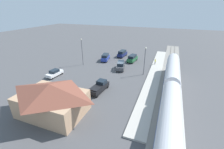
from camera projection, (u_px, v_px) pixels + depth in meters
ground_plane at (118, 70)px, 43.11m from camera, size 200.00×200.00×0.00m
railway_track at (171, 77)px, 38.49m from camera, size 4.80×70.00×0.30m
platform at (155, 74)px, 39.78m from camera, size 3.20×46.00×0.30m
passenger_train at (171, 91)px, 26.48m from camera, size 2.93×33.47×4.98m
station_building at (52, 98)px, 24.52m from camera, size 11.11×7.90×5.44m
pedestrian_on_platform at (155, 61)px, 45.92m from camera, size 0.36×0.36×1.71m
suv_green at (132, 58)px, 49.02m from camera, size 2.55×5.10×2.22m
sedan_white at (55, 73)px, 38.79m from camera, size 2.15×4.62×1.74m
suv_navy at (122, 53)px, 54.02m from camera, size 2.45×5.07×2.22m
suv_blue at (105, 57)px, 50.00m from camera, size 2.80×5.17×2.22m
suv_charcoal at (121, 66)px, 42.93m from camera, size 3.03×5.22×2.22m
pickup_black at (99, 87)px, 31.81m from camera, size 2.53×5.58×2.14m
light_pole_near_platform at (145, 58)px, 38.15m from camera, size 0.44×0.44×7.33m
light_pole_lot_center at (82, 49)px, 44.64m from camera, size 0.44×0.44×8.02m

